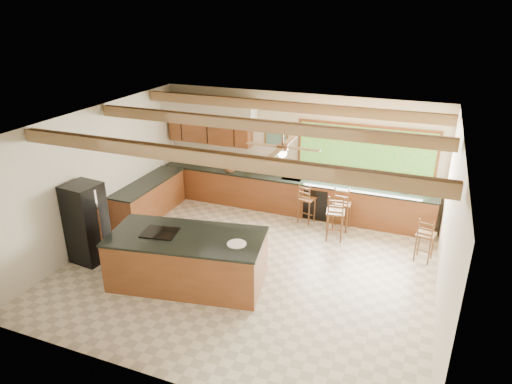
% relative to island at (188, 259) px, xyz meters
% --- Properties ---
extents(ground, '(7.20, 7.20, 0.00)m').
position_rel_island_xyz_m(ground, '(0.89, 0.91, -0.51)').
color(ground, beige).
rests_on(ground, ground).
extents(room_shell, '(7.27, 6.54, 3.02)m').
position_rel_island_xyz_m(room_shell, '(0.72, 1.57, 1.71)').
color(room_shell, '#EDE6CD').
rests_on(room_shell, ground).
extents(counter_run, '(7.12, 3.10, 1.26)m').
position_rel_island_xyz_m(counter_run, '(0.07, 3.43, -0.04)').
color(counter_run, brown).
rests_on(counter_run, ground).
extents(island, '(3.10, 1.85, 1.03)m').
position_rel_island_xyz_m(island, '(0.00, 0.00, 0.00)').
color(island, brown).
rests_on(island, ground).
extents(refrigerator, '(0.73, 0.71, 1.70)m').
position_rel_island_xyz_m(refrigerator, '(-2.33, -0.00, 0.34)').
color(refrigerator, black).
rests_on(refrigerator, ground).
extents(bar_stool_a, '(0.42, 0.42, 1.14)m').
position_rel_island_xyz_m(bar_stool_a, '(2.29, 3.23, 0.17)').
color(bar_stool_a, brown).
rests_on(bar_stool_a, ground).
extents(bar_stool_b, '(0.45, 0.45, 1.04)m').
position_rel_island_xyz_m(bar_stool_b, '(1.41, 3.31, 0.11)').
color(bar_stool_b, brown).
rests_on(bar_stool_b, ground).
extents(bar_stool_c, '(0.46, 0.46, 1.12)m').
position_rel_island_xyz_m(bar_stool_c, '(2.24, 2.68, 0.15)').
color(bar_stool_c, brown).
rests_on(bar_stool_c, ground).
extents(bar_stool_d, '(0.42, 0.42, 1.00)m').
position_rel_island_xyz_m(bar_stool_d, '(4.19, 2.46, 0.09)').
color(bar_stool_d, brown).
rests_on(bar_stool_d, ground).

